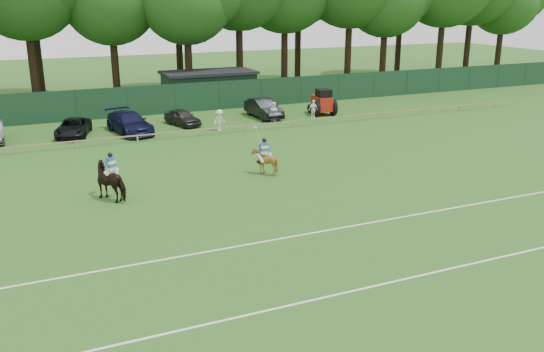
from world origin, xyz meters
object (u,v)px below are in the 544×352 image
utility_shed (209,87)px  sedan_navy (130,123)px  spectator_mid (313,110)px  spectator_right (273,112)px  tractor (322,102)px  hatch_grey (182,117)px  horse_dark (112,181)px  estate_black (264,108)px  suv_black (73,128)px  horse_chestnut (264,161)px  spectator_left (219,120)px

utility_shed → sedan_navy: bearing=-134.8°
spectator_mid → utility_shed: size_ratio=0.19×
spectator_mid → utility_shed: (-5.49, 10.23, 0.72)m
spectator_right → tractor: 5.03m
hatch_grey → tractor: tractor is taller
horse_dark → estate_black: size_ratio=0.47×
suv_black → sedan_navy: sedan_navy is taller
horse_chestnut → suv_black: horse_chestnut is taller
horse_chestnut → spectator_right: size_ratio=0.95×
estate_black → suv_black: bearing=179.9°
estate_black → spectator_left: (-4.89, -3.13, 0.02)m
suv_black → utility_shed: size_ratio=0.53×
estate_black → utility_shed: 8.13m
horse_dark → tractor: 24.40m
horse_dark → horse_chestnut: horse_dark is taller
spectator_right → hatch_grey: bearing=-159.1°
horse_chestnut → hatch_grey: size_ratio=0.41×
horse_dark → spectator_right: size_ratio=1.39×
sedan_navy → utility_shed: (8.96, 9.04, 0.77)m
horse_chestnut → suv_black: size_ratio=0.34×
horse_chestnut → hatch_grey: (-0.79, 14.40, -0.12)m
horse_chestnut → spectator_mid: bearing=-122.5°
horse_chestnut → spectator_left: 11.53m
spectator_left → spectator_right: size_ratio=1.00×
utility_shed → tractor: (7.20, -8.64, -0.50)m
spectator_right → utility_shed: bearing=137.2°
hatch_grey → horse_chestnut: bearing=-104.2°
horse_dark → sedan_navy: 14.57m
suv_black → spectator_left: 10.44m
horse_chestnut → suv_black: 16.57m
sedan_navy → suv_black: bearing=160.1°
horse_dark → spectator_left: bearing=-163.0°
horse_dark → spectator_mid: size_ratio=1.35×
hatch_grey → tractor: size_ratio=1.32×
suv_black → spectator_right: spectator_right is taller
spectator_left → spectator_mid: (8.19, 0.69, 0.03)m
spectator_left → utility_shed: bearing=57.0°
suv_black → estate_black: size_ratio=0.96×
suv_black → spectator_left: bearing=1.4°
sedan_navy → tractor: size_ratio=1.91×
suv_black → spectator_mid: bearing=9.7°
hatch_grey → spectator_mid: size_ratio=2.23×
sedan_navy → spectator_mid: spectator_mid is taller
horse_chestnut → utility_shed: 22.74m
suv_black → hatch_grey: size_ratio=1.22×
spectator_mid → estate_black: bearing=129.2°
sedan_navy → tractor: bearing=-9.1°
hatch_grey → estate_black: size_ratio=0.79×
horse_chestnut → spectator_right: spectator_right is taller
spectator_mid → utility_shed: bearing=103.9°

